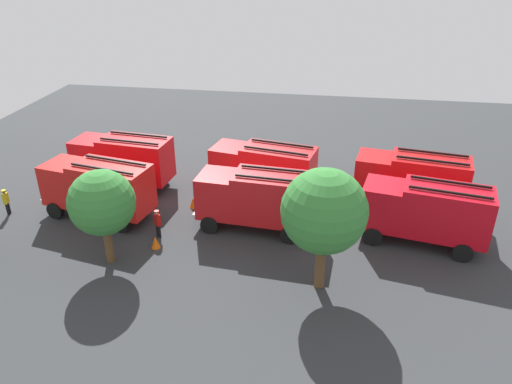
{
  "coord_description": "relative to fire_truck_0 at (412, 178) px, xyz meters",
  "views": [
    {
      "loc": [
        -4.48,
        27.76,
        15.73
      ],
      "look_at": [
        0.0,
        0.0,
        1.4
      ],
      "focal_mm": 34.28,
      "sensor_mm": 36.0,
      "label": 1
    }
  ],
  "objects": [
    {
      "name": "firefighter_1",
      "position": [
        2.58,
        1.89,
        -1.23
      ],
      "size": [
        0.48,
        0.42,
        1.66
      ],
      "rotation": [
        0.0,
        0.0,
        1.04
      ],
      "color": "black",
      "rests_on": "ground"
    },
    {
      "name": "fire_truck_3",
      "position": [
        -0.28,
        4.31,
        0.0
      ],
      "size": [
        7.53,
        3.84,
        3.88
      ],
      "rotation": [
        0.0,
        0.0,
        -0.19
      ],
      "color": "red",
      "rests_on": "ground"
    },
    {
      "name": "ground_plane",
      "position": [
        9.89,
        2.1,
        -2.15
      ],
      "size": [
        56.7,
        56.7,
        0.0
      ],
      "primitive_type": "plane",
      "color": "#2D3033"
    },
    {
      "name": "traffic_cone_1",
      "position": [
        14.92,
        7.33,
        -1.78
      ],
      "size": [
        0.52,
        0.52,
        0.75
      ],
      "primitive_type": "cone",
      "color": "#F2600C",
      "rests_on": "ground"
    },
    {
      "name": "firefighter_2",
      "position": [
        25.72,
        5.06,
        -1.18
      ],
      "size": [
        0.31,
        0.46,
        1.73
      ],
      "rotation": [
        0.0,
        0.0,
        0.18
      ],
      "color": "black",
      "rests_on": "ground"
    },
    {
      "name": "firefighter_4",
      "position": [
        18.47,
        -2.2,
        -1.13
      ],
      "size": [
        0.48,
        0.41,
        1.81
      ],
      "rotation": [
        0.0,
        0.0,
        5.22
      ],
      "color": "black",
      "rests_on": "ground"
    },
    {
      "name": "firefighter_0",
      "position": [
        3.12,
        -2.2,
        -1.14
      ],
      "size": [
        0.48,
        0.42,
        1.79
      ],
      "rotation": [
        0.0,
        0.0,
        2.1
      ],
      "color": "black",
      "rests_on": "ground"
    },
    {
      "name": "fire_truck_4",
      "position": [
        9.5,
        4.23,
        0.0
      ],
      "size": [
        7.37,
        3.22,
        3.88
      ],
      "rotation": [
        0.0,
        0.0,
        -0.08
      ],
      "color": "red",
      "rests_on": "ground"
    },
    {
      "name": "firefighter_3",
      "position": [
        15.14,
        6.17,
        -1.15
      ],
      "size": [
        0.48,
        0.45,
        1.78
      ],
      "rotation": [
        0.0,
        0.0,
        0.92
      ],
      "color": "black",
      "rests_on": "ground"
    },
    {
      "name": "tree_0",
      "position": [
        5.44,
        9.38,
        2.22
      ],
      "size": [
        4.19,
        4.19,
        6.5
      ],
      "color": "brown",
      "rests_on": "ground"
    },
    {
      "name": "traffic_cone_0",
      "position": [
        0.07,
        -2.86,
        -1.84
      ],
      "size": [
        0.44,
        0.44,
        0.63
      ],
      "primitive_type": "cone",
      "color": "#F2600C",
      "rests_on": "ground"
    },
    {
      "name": "tree_1",
      "position": [
        16.93,
        9.02,
        1.52
      ],
      "size": [
        3.52,
        3.52,
        5.45
      ],
      "color": "brown",
      "rests_on": "ground"
    },
    {
      "name": "traffic_cone_2",
      "position": [
        14.1,
        2.29,
        -1.8
      ],
      "size": [
        0.49,
        0.49,
        0.71
      ],
      "primitive_type": "cone",
      "color": "#F2600C",
      "rests_on": "ground"
    },
    {
      "name": "fire_truck_5",
      "position": [
        19.57,
        4.37,
        0.0
      ],
      "size": [
        7.53,
        3.84,
        3.88
      ],
      "rotation": [
        0.0,
        0.0,
        -0.19
      ],
      "color": "red",
      "rests_on": "ground"
    },
    {
      "name": "fire_truck_2",
      "position": [
        19.8,
        -0.1,
        0.0
      ],
      "size": [
        7.41,
        3.36,
        3.88
      ],
      "rotation": [
        0.0,
        0.0,
        -0.1
      ],
      "color": "red",
      "rests_on": "ground"
    },
    {
      "name": "fire_truck_1",
      "position": [
        9.73,
        -0.09,
        0.0
      ],
      "size": [
        7.53,
        3.86,
        3.88
      ],
      "rotation": [
        0.0,
        0.0,
        -0.19
      ],
      "color": "red",
      "rests_on": "ground"
    },
    {
      "name": "fire_truck_0",
      "position": [
        0.0,
        0.0,
        0.0
      ],
      "size": [
        7.5,
        3.69,
        3.88
      ],
      "rotation": [
        0.0,
        0.0,
        -0.16
      ],
      "color": "red",
      "rests_on": "ground"
    }
  ]
}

